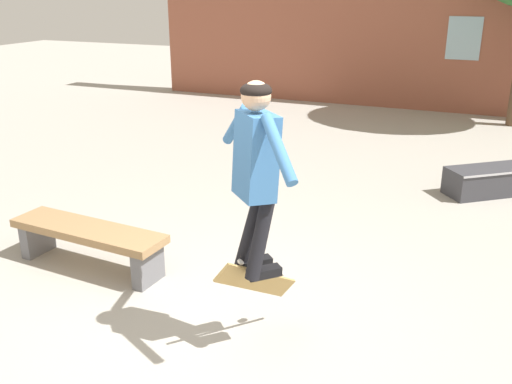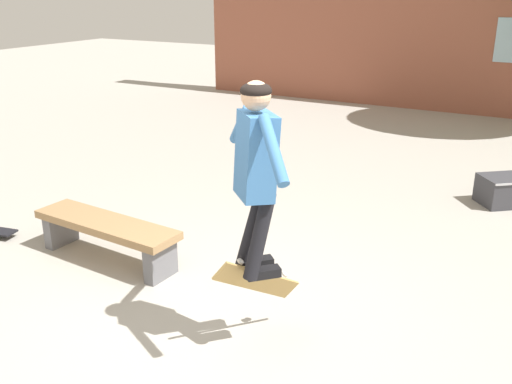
{
  "view_description": "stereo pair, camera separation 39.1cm",
  "coord_description": "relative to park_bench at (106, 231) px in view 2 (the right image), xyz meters",
  "views": [
    {
      "loc": [
        1.85,
        -3.52,
        2.72
      ],
      "look_at": [
        0.33,
        0.05,
        1.29
      ],
      "focal_mm": 40.0,
      "sensor_mm": 36.0,
      "label": 1
    },
    {
      "loc": [
        2.2,
        -3.35,
        2.72
      ],
      "look_at": [
        0.33,
        0.05,
        1.29
      ],
      "focal_mm": 40.0,
      "sensor_mm": 36.0,
      "label": 2
    }
  ],
  "objects": [
    {
      "name": "park_bench",
      "position": [
        0.0,
        0.0,
        0.0
      ],
      "size": [
        1.72,
        0.55,
        0.44
      ],
      "rotation": [
        0.0,
        0.0,
        -0.07
      ],
      "color": "#99754C",
      "rests_on": "ground_plane"
    },
    {
      "name": "skateboard_flipping",
      "position": [
        2.03,
        -0.48,
        0.2
      ],
      "size": [
        0.44,
        0.66,
        0.54
      ],
      "rotation": [
        0.0,
        0.0,
        1.09
      ],
      "color": "#AD894C"
    },
    {
      "name": "skater",
      "position": [
        2.06,
        -0.55,
        1.18
      ],
      "size": [
        0.93,
        0.9,
        1.46
      ],
      "rotation": [
        0.0,
        0.0,
        0.8
      ],
      "color": "teal"
    },
    {
      "name": "ground_plane",
      "position": [
        1.73,
        -0.6,
        -0.32
      ],
      "size": [
        40.0,
        40.0,
        0.0
      ],
      "primitive_type": "plane",
      "color": "#A39E93"
    },
    {
      "name": "building_backdrop",
      "position": [
        1.71,
        9.39,
        2.08
      ],
      "size": [
        13.19,
        0.52,
        5.43
      ],
      "color": "#93513D",
      "rests_on": "ground_plane"
    }
  ]
}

